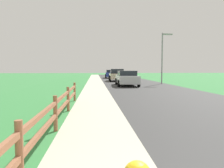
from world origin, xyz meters
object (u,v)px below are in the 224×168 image
Objects in this scene: parked_suv_silver at (127,78)px; parked_car_beige at (117,75)px; street_lamp at (163,53)px; parked_car_blue at (111,74)px.

parked_car_beige reaches higher than parked_suv_silver.
parked_suv_silver is 0.87× the size of street_lamp.
parked_car_blue is 16.41m from street_lamp.
parked_car_blue is 0.89× the size of street_lamp.
street_lamp is (4.55, -15.55, 2.60)m from parked_car_blue.
street_lamp is at bearing -51.61° from parked_car_beige.
parked_car_beige is 0.85× the size of parked_car_blue.
parked_suv_silver is 5.50m from street_lamp.
parked_suv_silver is 17.66m from parked_car_blue.
street_lamp is (4.53, -5.72, 2.55)m from parked_car_beige.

